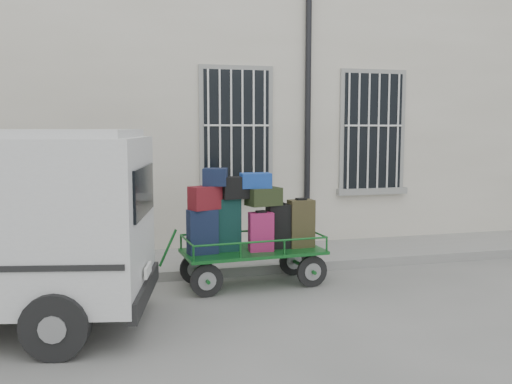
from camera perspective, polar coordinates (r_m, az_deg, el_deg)
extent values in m
plane|color=slate|center=(7.98, 5.89, -10.48)|extent=(80.00, 80.00, 0.00)
cube|color=#BEB6A2|center=(12.94, -2.82, 9.45)|extent=(24.00, 5.00, 6.00)
cylinder|color=black|center=(10.72, 5.22, 8.99)|extent=(0.11, 0.11, 5.60)
cube|color=black|center=(10.37, -1.98, 6.06)|extent=(1.20, 0.08, 2.20)
cube|color=gray|center=(10.43, -1.93, -0.33)|extent=(1.45, 0.22, 0.12)
cube|color=black|center=(11.30, 11.55, 5.96)|extent=(1.20, 0.08, 2.20)
cube|color=gray|center=(11.35, 11.46, 0.10)|extent=(1.45, 0.22, 0.12)
cube|color=gray|center=(9.98, 1.34, -6.56)|extent=(24.00, 1.70, 0.15)
cylinder|color=black|center=(7.94, -4.96, -8.82)|extent=(0.47, 0.09, 0.46)
cylinder|color=gray|center=(7.94, -4.96, -8.82)|extent=(0.26, 0.10, 0.26)
cylinder|color=black|center=(8.60, -6.09, -7.63)|extent=(0.47, 0.09, 0.46)
cylinder|color=gray|center=(8.60, -6.09, -7.63)|extent=(0.26, 0.10, 0.26)
cylinder|color=black|center=(8.44, 5.62, -7.90)|extent=(0.47, 0.09, 0.46)
cylinder|color=gray|center=(8.44, 5.62, -7.90)|extent=(0.26, 0.10, 0.26)
cylinder|color=black|center=(9.07, 3.77, -6.87)|extent=(0.47, 0.09, 0.46)
cylinder|color=gray|center=(9.07, 3.77, -6.87)|extent=(0.26, 0.10, 0.26)
cube|color=#145A21|center=(8.41, -0.30, -5.96)|extent=(2.10, 1.06, 0.05)
cylinder|color=#145A21|center=(8.08, -8.81, -5.54)|extent=(0.27, 0.05, 0.52)
cube|color=#111B34|center=(8.13, -5.38, -3.98)|extent=(0.44, 0.27, 0.63)
cube|color=black|center=(8.08, -5.40, -1.68)|extent=(0.17, 0.12, 0.03)
cube|color=#0D2A2E|center=(8.29, -2.91, -3.29)|extent=(0.39, 0.24, 0.77)
cube|color=black|center=(8.23, -2.93, -0.56)|extent=(0.16, 0.12, 0.03)
cube|color=#9D1C42|center=(8.28, 0.50, -4.00)|extent=(0.36, 0.22, 0.56)
cube|color=black|center=(8.24, 0.50, -1.97)|extent=(0.15, 0.11, 0.03)
cube|color=black|center=(8.50, 2.35, -3.43)|extent=(0.36, 0.25, 0.65)
cube|color=black|center=(8.45, 2.36, -1.16)|extent=(0.15, 0.13, 0.03)
cube|color=#3A361D|center=(8.58, 4.52, -3.16)|extent=(0.39, 0.24, 0.71)
cube|color=black|center=(8.52, 4.54, -0.70)|extent=(0.16, 0.12, 0.03)
cube|color=#57111B|center=(8.09, -5.13, -0.58)|extent=(0.50, 0.40, 0.33)
cube|color=black|center=(8.23, -1.87, 0.44)|extent=(0.51, 0.31, 0.31)
cube|color=#252E17|center=(8.33, 0.77, -0.46)|extent=(0.55, 0.41, 0.26)
cube|color=#111B34|center=(8.12, -4.11, 1.51)|extent=(0.40, 0.35, 0.25)
cube|color=navy|center=(8.30, -0.04, 1.16)|extent=(0.45, 0.32, 0.21)
cube|color=black|center=(6.65, -11.18, 0.13)|extent=(0.34, 1.40, 0.56)
cube|color=black|center=(6.88, -11.05, -9.56)|extent=(0.49, 1.85, 0.22)
cube|color=white|center=(6.81, -10.75, -7.68)|extent=(0.12, 0.42, 0.12)
cylinder|color=black|center=(6.19, -19.41, -12.52)|extent=(0.72, 0.36, 0.69)
cylinder|color=black|center=(7.92, -15.60, -8.23)|extent=(0.72, 0.36, 0.69)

